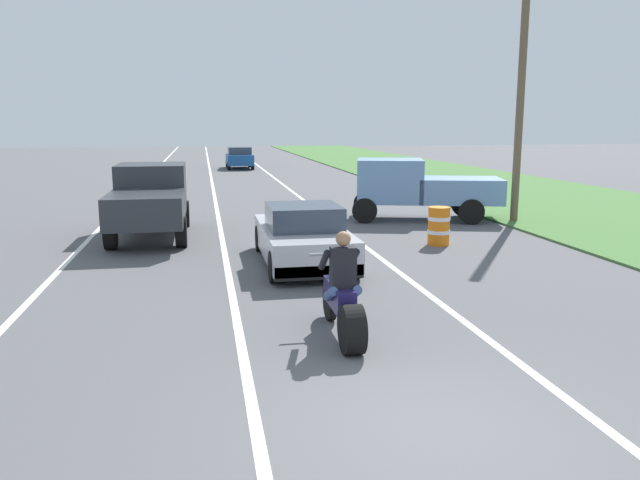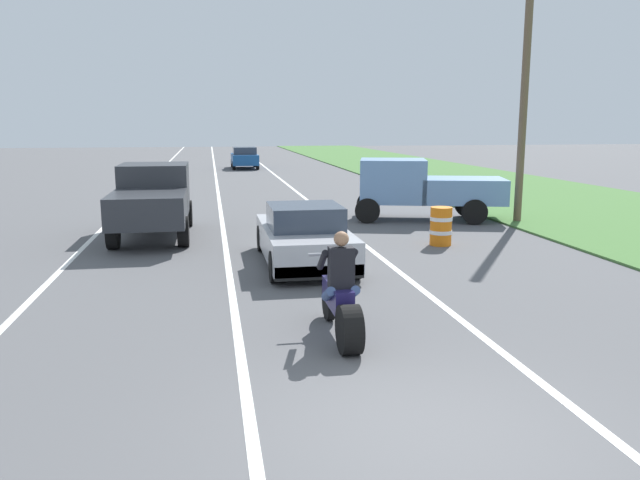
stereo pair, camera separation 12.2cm
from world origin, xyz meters
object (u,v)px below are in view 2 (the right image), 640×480
Objects in this scene: construction_barrel_nearest at (441,226)px; sports_car_silver at (304,237)px; pickup_truck_left_lane_dark_grey at (153,198)px; pickup_truck_right_shoulder_light_blue at (421,186)px; motorcycle_with_rider at (341,300)px; distant_car_far_ahead at (244,157)px.

sports_car_silver is at bearing -157.22° from construction_barrel_nearest.
pickup_truck_left_lane_dark_grey and pickup_truck_right_shoulder_light_blue have the same top height.
pickup_truck_right_shoulder_light_blue is 4.44m from construction_barrel_nearest.
motorcycle_with_rider reaches higher than construction_barrel_nearest.
pickup_truck_left_lane_dark_grey is (-3.63, 4.15, 0.48)m from sports_car_silver.
motorcycle_with_rider is 35.64m from distant_car_far_ahead.
motorcycle_with_rider is 0.43× the size of pickup_truck_right_shoulder_light_blue.
pickup_truck_right_shoulder_light_blue is at bearing -79.89° from distant_car_far_ahead.
pickup_truck_left_lane_dark_grey is 8.58m from pickup_truck_right_shoulder_light_blue.
sports_car_silver is (0.21, 5.05, 0.04)m from motorcycle_with_rider.
pickup_truck_left_lane_dark_grey is at bearing 161.24° from construction_barrel_nearest.
motorcycle_with_rider is 5.05m from sports_car_silver.
sports_car_silver is at bearing 87.64° from motorcycle_with_rider.
distant_car_far_ahead is (4.00, 26.43, -0.33)m from pickup_truck_left_lane_dark_grey.
pickup_truck_right_shoulder_light_blue reaches higher than sports_car_silver.
motorcycle_with_rider is 2.21× the size of construction_barrel_nearest.
sports_car_silver reaches higher than construction_barrel_nearest.
pickup_truck_left_lane_dark_grey reaches higher than sports_car_silver.
motorcycle_with_rider is at bearing -90.93° from distant_car_far_ahead.
distant_car_far_ahead is at bearing 89.31° from sports_car_silver.
motorcycle_with_rider is 0.55× the size of distant_car_far_ahead.
distant_car_far_ahead reaches higher than construction_barrel_nearest.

